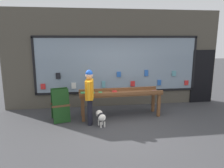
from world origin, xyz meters
TOP-DOWN VIEW (x-y plane):
  - ground_plane at (0.00, 0.00)m, footprint 40.00×40.00m
  - shopfront_facade at (0.05, 2.39)m, footprint 8.01×0.29m
  - display_table_main at (-0.01, 1.14)m, footprint 2.71×0.78m
  - person_browsing at (-1.03, 0.57)m, footprint 0.27×0.65m
  - small_dog at (-0.71, 0.40)m, footprint 0.31×0.53m
  - sandwich_board_sign at (-1.93, 1.02)m, footprint 0.63×0.68m

SIDE VIEW (x-z plane):
  - ground_plane at x=0.00m, z-range 0.00..0.00m
  - small_dog at x=-0.71m, z-range 0.07..0.50m
  - sandwich_board_sign at x=-1.93m, z-range 0.01..1.03m
  - display_table_main at x=-0.01m, z-range 0.28..1.17m
  - person_browsing at x=-1.03m, z-range 0.14..1.79m
  - shopfront_facade at x=0.05m, z-range -0.02..3.55m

